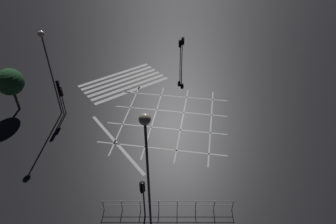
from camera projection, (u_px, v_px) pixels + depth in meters
name	position (u px, v px, depth m)	size (l,w,h in m)	color
ground_plane	(168.00, 119.00, 30.28)	(200.00, 200.00, 0.00)	black
road_markings	(135.00, 95.00, 33.91)	(14.62, 18.94, 0.01)	silver
traffic_light_ne_cross	(143.00, 192.00, 19.90)	(0.36, 0.39, 3.45)	#424244
traffic_light_se_cross	(62.00, 96.00, 29.65)	(0.36, 0.39, 3.21)	#424244
traffic_light_sw_cross	(183.00, 47.00, 36.84)	(0.36, 0.39, 4.44)	#424244
traffic_light_sw_main	(180.00, 49.00, 37.12)	(0.39, 0.36, 4.03)	#424244
traffic_light_se_main	(59.00, 90.00, 29.29)	(0.39, 0.36, 4.08)	#424244
street_lamp_east	(147.00, 155.00, 15.51)	(0.60, 0.60, 10.23)	#424244
street_lamp_west	(47.00, 55.00, 27.24)	(0.58, 0.58, 8.89)	#424244
street_tree_near	(10.00, 82.00, 29.79)	(2.72, 2.72, 4.68)	#473323
pedestrian_railing	(168.00, 204.00, 21.27)	(7.52, 5.50, 1.05)	#B7B7BC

